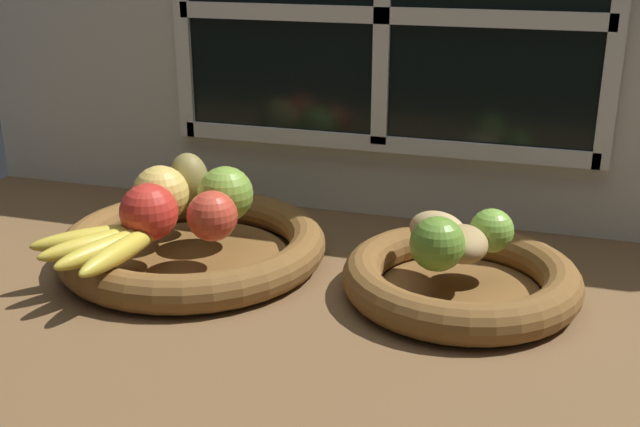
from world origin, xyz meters
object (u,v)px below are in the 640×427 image
(banana_bunch_front, at_px, (109,244))
(potato_large, at_px, (463,244))
(fruit_bowl_right, at_px, (461,279))
(apple_golden_left, at_px, (161,194))
(chili_pepper, at_px, (463,248))
(lime_far, at_px, (492,231))
(pear_brown, at_px, (188,181))
(apple_green_back, at_px, (226,194))
(apple_red_front, at_px, (149,212))
(lime_near, at_px, (437,244))
(apple_red_right, at_px, (213,215))
(fruit_bowl_left, at_px, (193,246))
(potato_oblong, at_px, (438,231))

(banana_bunch_front, relative_size, potato_large, 2.18)
(fruit_bowl_right, relative_size, apple_golden_left, 3.76)
(apple_golden_left, relative_size, banana_bunch_front, 0.45)
(fruit_bowl_right, distance_m, chili_pepper, 0.04)
(banana_bunch_front, bearing_deg, lime_far, 18.63)
(pear_brown, bearing_deg, apple_golden_left, -104.60)
(apple_green_back, relative_size, banana_bunch_front, 0.44)
(fruit_bowl_right, xyz_separation_m, apple_red_front, (-0.39, -0.05, 0.06))
(fruit_bowl_right, height_order, pear_brown, pear_brown)
(lime_near, distance_m, chili_pepper, 0.06)
(apple_red_right, height_order, apple_golden_left, apple_golden_left)
(chili_pepper, bearing_deg, fruit_bowl_right, -111.43)
(banana_bunch_front, xyz_separation_m, potato_large, (0.42, 0.11, 0.01))
(fruit_bowl_right, distance_m, pear_brown, 0.41)
(chili_pepper, bearing_deg, potato_large, -111.43)
(chili_pepper, bearing_deg, pear_brown, 146.90)
(apple_green_back, distance_m, pear_brown, 0.08)
(apple_green_back, relative_size, pear_brown, 0.93)
(apple_golden_left, bearing_deg, apple_red_front, -73.51)
(fruit_bowl_right, distance_m, apple_red_right, 0.32)
(apple_golden_left, bearing_deg, banana_bunch_front, -92.20)
(fruit_bowl_left, xyz_separation_m, pear_brown, (-0.04, 0.07, 0.07))
(apple_golden_left, distance_m, pear_brown, 0.06)
(lime_near, bearing_deg, apple_red_right, 178.15)
(banana_bunch_front, xyz_separation_m, lime_far, (0.45, 0.15, 0.01))
(lime_far, bearing_deg, apple_golden_left, -176.89)
(potato_oblong, bearing_deg, lime_far, 9.25)
(apple_green_back, bearing_deg, banana_bunch_front, -120.14)
(apple_red_front, xyz_separation_m, lime_far, (0.42, 0.09, -0.01))
(fruit_bowl_left, height_order, lime_near, lime_near)
(apple_red_right, xyz_separation_m, apple_golden_left, (-0.10, 0.04, 0.01))
(apple_golden_left, distance_m, chili_pepper, 0.41)
(fruit_bowl_right, xyz_separation_m, potato_large, (-0.00, -0.00, 0.05))
(apple_green_back, relative_size, potato_oblong, 0.98)
(fruit_bowl_left, height_order, pear_brown, pear_brown)
(fruit_bowl_left, bearing_deg, apple_golden_left, 164.75)
(fruit_bowl_left, relative_size, apple_golden_left, 4.66)
(apple_red_right, xyz_separation_m, banana_bunch_front, (-0.10, -0.08, -0.02))
(potato_large, xyz_separation_m, lime_far, (0.03, 0.04, 0.01))
(apple_red_right, distance_m, apple_golden_left, 0.11)
(chili_pepper, bearing_deg, apple_green_back, 150.03)
(chili_pepper, bearing_deg, apple_red_front, 164.69)
(banana_bunch_front, relative_size, lime_near, 2.63)
(potato_large, bearing_deg, apple_red_front, -172.12)
(apple_red_right, bearing_deg, apple_green_back, 100.87)
(potato_oblong, xyz_separation_m, chili_pepper, (0.03, -0.02, -0.01))
(potato_oblong, xyz_separation_m, lime_near, (0.01, -0.07, 0.01))
(apple_green_back, height_order, apple_golden_left, apple_golden_left)
(apple_golden_left, xyz_separation_m, banana_bunch_front, (-0.00, -0.13, -0.03))
(potato_large, bearing_deg, banana_bunch_front, -164.90)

